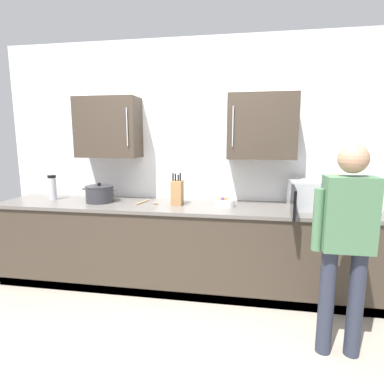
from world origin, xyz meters
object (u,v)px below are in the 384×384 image
object	(u,v)px
stock_pot	(100,194)
knife_block	(177,192)
microwave_oven	(316,195)
fruit_bowl	(224,202)
person_figure	(346,233)
thermos_flask	(53,187)
wooden_spoon	(149,202)

from	to	relation	value
stock_pot	knife_block	size ratio (longest dim) A/B	1.16
microwave_oven	fruit_bowl	bearing A→B (deg)	-178.43
person_figure	knife_block	bearing A→B (deg)	148.02
thermos_flask	wooden_spoon	world-z (taller)	thermos_flask
fruit_bowl	knife_block	size ratio (longest dim) A/B	0.62
wooden_spoon	stock_pot	bearing A→B (deg)	-177.25
thermos_flask	stock_pot	xyz separation A→B (m)	(0.58, -0.04, -0.05)
fruit_bowl	knife_block	world-z (taller)	knife_block
stock_pot	fruit_bowl	distance (m)	1.36
knife_block	microwave_oven	bearing A→B (deg)	1.17
microwave_oven	thermos_flask	distance (m)	2.84
microwave_oven	thermos_flask	world-z (taller)	thermos_flask
knife_block	wooden_spoon	size ratio (longest dim) A/B	1.35
microwave_oven	knife_block	xyz separation A→B (m)	(-1.39, -0.03, -0.01)
thermos_flask	person_figure	xyz separation A→B (m)	(2.86, -0.90, -0.11)
wooden_spoon	fruit_bowl	bearing A→B (deg)	-0.79
stock_pot	knife_block	xyz separation A→B (m)	(0.86, 0.01, 0.04)
microwave_oven	fruit_bowl	distance (m)	0.90
microwave_oven	wooden_spoon	bearing A→B (deg)	-179.55
thermos_flask	fruit_bowl	size ratio (longest dim) A/B	1.33
knife_block	stock_pot	bearing A→B (deg)	-179.25
person_figure	fruit_bowl	bearing A→B (deg)	136.01
thermos_flask	fruit_bowl	distance (m)	1.95
fruit_bowl	thermos_flask	bearing A→B (deg)	179.40
thermos_flask	knife_block	bearing A→B (deg)	-0.96
knife_block	person_figure	xyz separation A→B (m)	(1.41, -0.88, -0.10)
thermos_flask	microwave_oven	bearing A→B (deg)	0.08
thermos_flask	fruit_bowl	xyz separation A→B (m)	(1.94, -0.02, -0.10)
thermos_flask	stock_pot	distance (m)	0.59
microwave_oven	stock_pot	size ratio (longest dim) A/B	1.97
stock_pot	knife_block	distance (m)	0.87
fruit_bowl	person_figure	distance (m)	1.27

